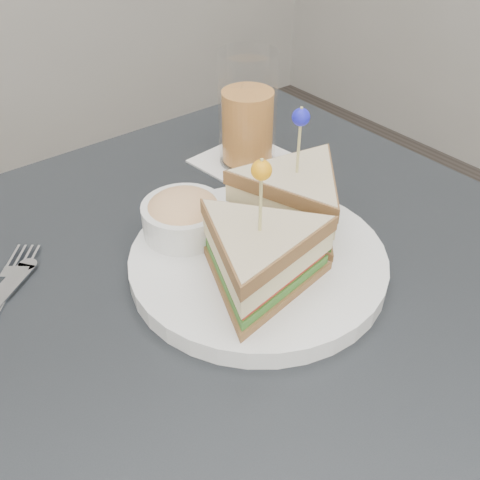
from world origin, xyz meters
The scene contains 4 objects.
table centered at (0.00, 0.00, 0.67)m, with size 0.80×0.80×0.75m.
plate_meal centered at (0.04, 0.01, 0.80)m, with size 0.37×0.37×0.17m.
cutlery_fork centered at (-0.21, 0.14, 0.75)m, with size 0.14×0.16×0.01m.
drink_set centered at (0.18, 0.20, 0.82)m, with size 0.14×0.14×0.17m.
Camera 1 is at (-0.27, -0.34, 1.15)m, focal length 40.00 mm.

